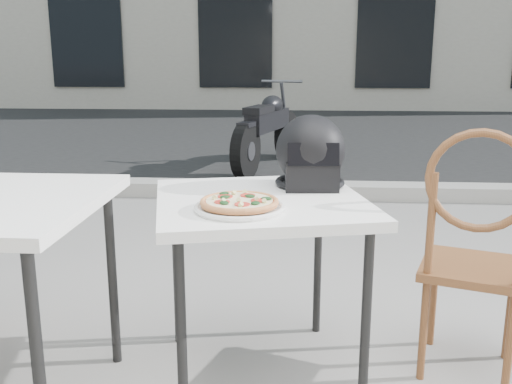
# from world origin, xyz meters

# --- Properties ---
(street_asphalt) EXTENTS (30.00, 8.00, 0.00)m
(street_asphalt) POSITION_xyz_m (0.00, 7.00, 0.00)
(street_asphalt) COLOR black
(street_asphalt) RESTS_ON ground
(curb) EXTENTS (30.00, 0.25, 0.12)m
(curb) POSITION_xyz_m (0.00, 3.00, 0.06)
(curb) COLOR #9D9993
(curb) RESTS_ON ground
(cafe_table_main) EXTENTS (0.86, 0.86, 0.68)m
(cafe_table_main) POSITION_xyz_m (-0.47, 0.21, 0.62)
(cafe_table_main) COLOR white
(cafe_table_main) RESTS_ON ground
(plate) EXTENTS (0.38, 0.38, 0.02)m
(plate) POSITION_xyz_m (-0.53, 0.04, 0.69)
(plate) COLOR white
(plate) RESTS_ON cafe_table_main
(pizza) EXTENTS (0.31, 0.31, 0.03)m
(pizza) POSITION_xyz_m (-0.53, 0.04, 0.71)
(pizza) COLOR #CC824A
(pizza) RESTS_ON plate
(helmet) EXTENTS (0.28, 0.29, 0.27)m
(helmet) POSITION_xyz_m (-0.30, 0.41, 0.80)
(helmet) COLOR black
(helmet) RESTS_ON cafe_table_main
(cafe_chair_main) EXTENTS (0.46, 0.46, 0.94)m
(cafe_chair_main) POSITION_xyz_m (0.28, 0.24, 0.52)
(cafe_chair_main) COLOR brown
(cafe_chair_main) RESTS_ON ground
(motorcycle) EXTENTS (0.68, 1.78, 0.91)m
(motorcycle) POSITION_xyz_m (-0.65, 4.32, 0.40)
(motorcycle) COLOR black
(motorcycle) RESTS_ON street_asphalt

